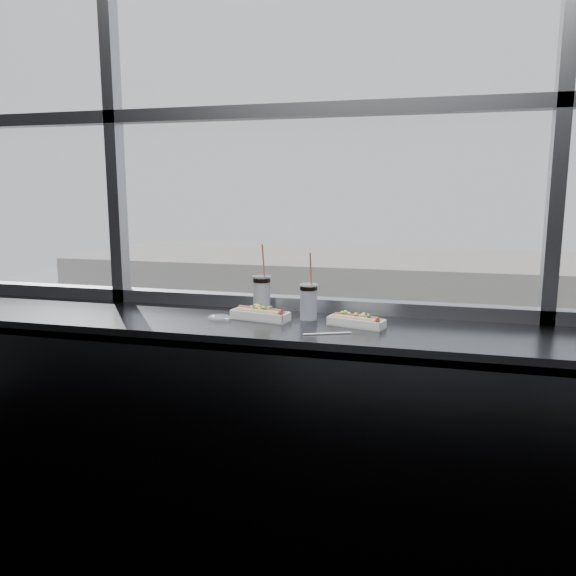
% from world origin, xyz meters
% --- Properties ---
extents(wall_back_lower, '(6.00, 0.00, 6.00)m').
position_xyz_m(wall_back_lower, '(0.00, 1.50, 0.55)').
color(wall_back_lower, black).
rests_on(wall_back_lower, ground).
extents(window_glass, '(6.00, 0.00, 6.00)m').
position_xyz_m(window_glass, '(0.00, 1.52, 2.30)').
color(window_glass, silver).
rests_on(window_glass, ground).
extents(window_mullions, '(6.00, 0.08, 2.40)m').
position_xyz_m(window_mullions, '(0.00, 1.50, 2.30)').
color(window_mullions, gray).
rests_on(window_mullions, ground).
extents(counter, '(6.00, 0.55, 0.06)m').
position_xyz_m(counter, '(0.00, 1.23, 1.07)').
color(counter, '#4B4C51').
rests_on(counter, ground).
extents(counter_fascia, '(6.00, 0.04, 1.04)m').
position_xyz_m(counter_fascia, '(0.00, 0.97, 0.55)').
color(counter_fascia, '#4B4C51').
rests_on(counter_fascia, ground).
extents(hotdog_tray_left, '(0.27, 0.13, 0.06)m').
position_xyz_m(hotdog_tray_left, '(-0.18, 1.26, 1.13)').
color(hotdog_tray_left, white).
rests_on(hotdog_tray_left, counter).
extents(hotdog_tray_right, '(0.25, 0.14, 0.06)m').
position_xyz_m(hotdog_tray_right, '(0.23, 1.24, 1.12)').
color(hotdog_tray_right, white).
rests_on(hotdog_tray_right, counter).
extents(soda_cup_left, '(0.09, 0.09, 0.32)m').
position_xyz_m(soda_cup_left, '(-0.23, 1.41, 1.19)').
color(soda_cup_left, white).
rests_on(soda_cup_left, counter).
extents(soda_cup_right, '(0.08, 0.08, 0.29)m').
position_xyz_m(soda_cup_right, '(0.02, 1.32, 1.19)').
color(soda_cup_right, white).
rests_on(soda_cup_right, counter).
extents(loose_straw, '(0.18, 0.08, 0.01)m').
position_xyz_m(loose_straw, '(0.14, 1.08, 1.10)').
color(loose_straw, white).
rests_on(loose_straw, counter).
extents(wrapper, '(0.10, 0.07, 0.03)m').
position_xyz_m(wrapper, '(-0.35, 1.20, 1.11)').
color(wrapper, silver).
rests_on(wrapper, counter).
extents(plaza_ground, '(120.00, 120.00, 0.00)m').
position_xyz_m(plaza_ground, '(0.00, 45.00, -11.00)').
color(plaza_ground, '#989898').
rests_on(plaza_ground, ground).
extents(street_asphalt, '(80.00, 10.00, 0.06)m').
position_xyz_m(street_asphalt, '(0.00, 21.50, -10.97)').
color(street_asphalt, black).
rests_on(street_asphalt, plaza_ground).
extents(far_sidewalk, '(80.00, 6.00, 0.04)m').
position_xyz_m(far_sidewalk, '(0.00, 29.50, -10.98)').
color(far_sidewalk, '#989898').
rests_on(far_sidewalk, plaza_ground).
extents(far_building, '(50.00, 14.00, 8.00)m').
position_xyz_m(far_building, '(0.00, 39.50, -7.00)').
color(far_building, '#A1968C').
rests_on(far_building, plaza_ground).
extents(car_near_d, '(2.33, 5.58, 1.86)m').
position_xyz_m(car_near_d, '(5.46, 17.50, -10.01)').
color(car_near_d, beige).
rests_on(car_near_d, street_asphalt).
extents(car_near_a, '(2.96, 6.70, 2.21)m').
position_xyz_m(car_near_a, '(-15.67, 17.50, -9.84)').
color(car_near_a, '#95ADBF').
rests_on(car_near_a, street_asphalt).
extents(car_far_a, '(2.63, 5.95, 1.96)m').
position_xyz_m(car_far_a, '(-11.51, 25.50, -9.96)').
color(car_far_a, '#2A2A2A').
rests_on(car_far_a, street_asphalt).
extents(car_near_b, '(3.11, 6.69, 2.18)m').
position_xyz_m(car_near_b, '(-8.63, 17.50, -9.85)').
color(car_near_b, black).
rests_on(car_near_b, street_asphalt).
extents(car_near_c, '(2.95, 6.21, 2.01)m').
position_xyz_m(car_near_c, '(-0.83, 17.50, -9.93)').
color(car_near_c, maroon).
rests_on(car_near_c, street_asphalt).
extents(pedestrian_b, '(0.77, 1.03, 2.31)m').
position_xyz_m(pedestrian_b, '(-1.09, 29.88, -9.80)').
color(pedestrian_b, '#66605B').
rests_on(pedestrian_b, far_sidewalk).
extents(pedestrian_a, '(1.00, 0.75, 2.26)m').
position_xyz_m(pedestrian_a, '(-7.83, 30.15, -9.83)').
color(pedestrian_a, '#66605B').
rests_on(pedestrian_a, far_sidewalk).
extents(tree_left, '(3.44, 3.44, 5.37)m').
position_xyz_m(tree_left, '(-7.51, 29.50, -7.36)').
color(tree_left, '#47382B').
rests_on(tree_left, far_sidewalk).
extents(tree_center, '(3.07, 3.07, 4.79)m').
position_xyz_m(tree_center, '(0.09, 29.50, -7.75)').
color(tree_center, '#47382B').
rests_on(tree_center, far_sidewalk).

